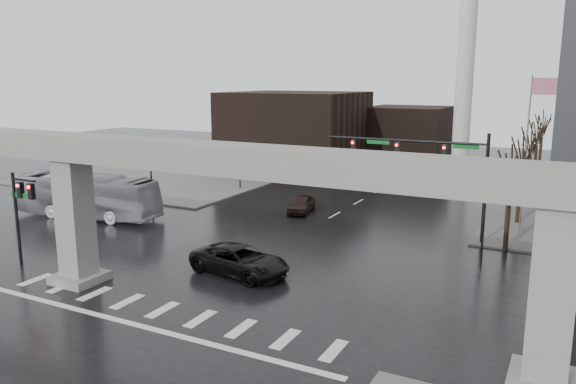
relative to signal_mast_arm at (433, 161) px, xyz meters
The scene contains 23 objects.
ground 21.64m from the signal_mast_arm, 115.57° to the right, with size 160.00×160.00×0.00m, color black.
sidewalk_nw 39.41m from the signal_mast_arm, 153.82° to the left, with size 28.00×36.00×0.15m, color slate.
elevated_guideway 20.35m from the signal_mast_arm, 112.35° to the right, with size 48.00×2.60×8.70m.
building_far_left 32.68m from the signal_mast_arm, 134.74° to the left, with size 16.00×14.00×10.00m, color black.
building_far_mid 35.02m from the signal_mast_arm, 108.32° to the left, with size 10.00×10.00×8.00m, color black.
smokestack 28.38m from the signal_mast_arm, 96.28° to the left, with size 3.60×3.60×30.00m.
signal_mast_arm is the anchor object (origin of this frame).
signal_left_pole 28.09m from the signal_mast_arm, 139.26° to the right, with size 2.30×0.30×6.00m.
flagpole_assembly 7.27m from the signal_mast_arm, 26.93° to the left, with size 2.06×0.12×12.00m.
lamp_right_0 6.99m from the signal_mast_arm, 46.80° to the right, with size 1.22×0.32×5.11m.
lamp_right_1 10.51m from the signal_mast_arm, 63.90° to the left, with size 1.22×0.32×5.11m.
lamp_right_2 23.75m from the signal_mast_arm, 79.01° to the left, with size 1.22×0.32×5.11m.
lamp_left_0 23.12m from the signal_mast_arm, 167.96° to the right, with size 1.22×0.32×5.11m.
lamp_left_1 24.42m from the signal_mast_arm, 157.75° to the left, with size 1.22×0.32×5.11m.
lamp_left_2 32.40m from the signal_mast_arm, 134.11° to the left, with size 1.22×0.32×5.11m.
tree_right_0 6.37m from the signal_mast_arm, ahead, with size 1.09×1.58×7.50m.
tree_right_1 9.57m from the signal_mast_arm, 52.50° to the left, with size 1.09×1.61×7.67m.
tree_right_2 16.45m from the signal_mast_arm, 70.00° to the left, with size 1.10×1.63×7.85m.
tree_right_3 24.04m from the signal_mast_arm, 76.58° to the left, with size 1.11×1.66×8.02m.
tree_right_4 31.83m from the signal_mast_arm, 79.94° to the left, with size 1.12×1.69×8.19m.
pickup_truck 16.51m from the signal_mast_arm, 121.64° to the right, with size 2.95×6.40×1.78m, color black.
city_bus 28.82m from the signal_mast_arm, 165.21° to the right, with size 3.12×13.33×3.71m, color #ABABB0.
far_car 13.37m from the signal_mast_arm, 166.79° to the left, with size 1.77×4.39×1.50m, color black.
Camera 1 is at (18.30, -22.17, 11.81)m, focal length 35.00 mm.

